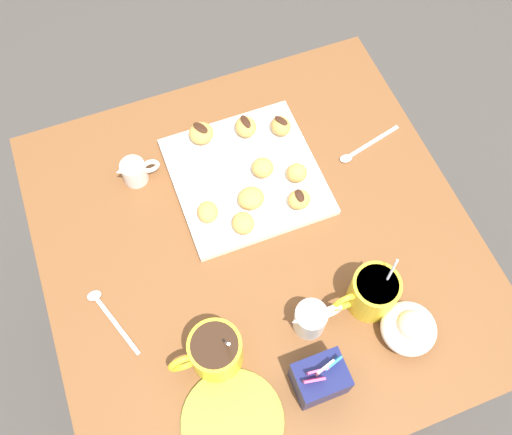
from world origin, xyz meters
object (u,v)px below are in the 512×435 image
dining_table (258,266)px  pastry_plate_square (246,176)px  saucer_lime_left (233,421)px  beignet_8 (243,223)px  coffee_mug_yellow_right (215,352)px  beignet_6 (297,173)px  coffee_mug_yellow_left (372,292)px  sugar_caddy (319,379)px  beignet_2 (251,198)px  beignet_4 (208,212)px  beignet_7 (201,133)px  beignet_0 (246,127)px  beignet_1 (263,168)px  beignet_3 (281,126)px  cream_pitcher_white (311,319)px  ice_cream_bowl (409,328)px  beignet_5 (299,199)px  chocolate_sauce_pitcher (135,171)px

dining_table → pastry_plate_square: pastry_plate_square is taller
saucer_lime_left → beignet_8: 0.38m
coffee_mug_yellow_right → beignet_6: coffee_mug_yellow_right is taller
pastry_plate_square → coffee_mug_yellow_right: 0.39m
coffee_mug_yellow_left → saucer_lime_left: 0.34m
sugar_caddy → beignet_6: (-0.13, -0.41, -0.01)m
coffee_mug_yellow_right → beignet_2: (-0.17, -0.28, -0.02)m
beignet_4 → beignet_7: (-0.05, -0.19, 0.00)m
saucer_lime_left → beignet_0: (-0.23, -0.56, 0.03)m
beignet_1 → beignet_3: size_ratio=0.98×
cream_pitcher_white → beignet_7: 0.47m
beignet_1 → beignet_3: bearing=-131.7°
ice_cream_bowl → beignet_0: bearing=-76.8°
pastry_plate_square → saucer_lime_left: 0.50m
beignet_0 → beignet_3: 0.08m
beignet_0 → beignet_2: (0.05, 0.17, -0.00)m
beignet_7 → pastry_plate_square: bearing=115.6°
beignet_7 → beignet_8: 0.24m
saucer_lime_left → beignet_2: (-0.18, -0.39, 0.03)m
coffee_mug_yellow_right → beignet_1: coffee_mug_yellow_right is taller
cream_pitcher_white → beignet_8: 0.24m
beignet_5 → beignet_6: (-0.02, -0.06, 0.00)m
coffee_mug_yellow_right → dining_table: bearing=-129.3°
coffee_mug_yellow_left → beignet_3: 0.42m
coffee_mug_yellow_left → pastry_plate_square: bearing=-70.3°
sugar_caddy → beignet_1: 0.45m
chocolate_sauce_pitcher → cream_pitcher_white: bearing=117.1°
coffee_mug_yellow_right → beignet_7: bearing=-105.3°
dining_table → beignet_7: (0.03, -0.27, 0.17)m
chocolate_sauce_pitcher → beignet_2: size_ratio=1.65×
beignet_4 → beignet_6: beignet_6 is taller
beignet_2 → beignet_8: bearing=53.5°
ice_cream_bowl → beignet_3: bearing=-84.2°
coffee_mug_yellow_left → saucer_lime_left: (0.32, 0.12, -0.05)m
beignet_8 → coffee_mug_yellow_left: bearing=126.6°
cream_pitcher_white → saucer_lime_left: (0.20, 0.11, -0.03)m
pastry_plate_square → beignet_0: size_ratio=5.83×
beignet_0 → beignet_8: beignet_0 is taller
ice_cream_bowl → beignet_1: bearing=-73.1°
coffee_mug_yellow_left → coffee_mug_yellow_right: coffee_mug_yellow_right is taller
beignet_4 → beignet_7: 0.19m
ice_cream_bowl → beignet_1: ice_cream_bowl is taller
beignet_7 → beignet_0: bearing=169.3°
chocolate_sauce_pitcher → beignet_0: chocolate_sauce_pitcher is taller
coffee_mug_yellow_left → beignet_3: (0.01, -0.42, -0.02)m
beignet_5 → beignet_7: (0.14, -0.23, 0.00)m
saucer_lime_left → beignet_3: beignet_3 is taller
beignet_1 → sugar_caddy: bearing=81.6°
beignet_2 → pastry_plate_square: bearing=-101.3°
beignet_1 → beignet_4: bearing=21.8°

